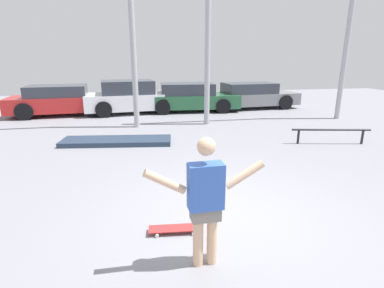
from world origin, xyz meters
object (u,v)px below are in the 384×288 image
parked_car_green (190,97)px  parked_car_grey (251,96)px  skateboard (175,229)px  parked_car_white (131,97)px  skateboarder (206,198)px  manual_pad (117,141)px  grind_rail (331,132)px  parked_car_red (61,100)px

parked_car_green → parked_car_grey: size_ratio=0.98×
skateboard → parked_car_green: parked_car_green is taller
parked_car_white → parked_car_green: parked_car_white is taller
skateboarder → manual_pad: 5.99m
manual_pad → grind_rail: size_ratio=1.42×
parked_car_red → parked_car_green: size_ratio=0.99×
skateboarder → parked_car_white: size_ratio=0.38×
skateboard → parked_car_green: size_ratio=0.17×
manual_pad → parked_car_grey: bearing=40.1°
parked_car_red → skateboarder: bearing=-74.2°
manual_pad → parked_car_green: bearing=58.3°
skateboarder → parked_car_grey: size_ratio=0.35×
grind_rail → parked_car_green: parked_car_green is taller
manual_pad → parked_car_white: parked_car_white is taller
grind_rail → parked_car_green: size_ratio=0.50×
parked_car_green → parked_car_grey: 3.18m
parked_car_red → parked_car_grey: size_ratio=0.97×
manual_pad → parked_car_white: bearing=85.1°
parked_car_red → parked_car_green: parked_car_green is taller
skateboarder → skateboard: skateboarder is taller
skateboard → skateboarder: bearing=-64.7°
manual_pad → parked_car_red: bearing=116.2°
skateboard → parked_car_grey: parked_car_grey is taller
skateboard → manual_pad: (-1.05, 5.04, 0.01)m
skateboard → grind_rail: size_ratio=0.35×
manual_pad → parked_car_white: (0.45, 5.23, 0.64)m
manual_pad → grind_rail: grind_rail is taller
skateboarder → parked_car_grey: bearing=64.1°
parked_car_red → parked_car_green: 5.78m
skateboard → parked_car_red: 10.92m
manual_pad → parked_car_green: (3.21, 5.20, 0.57)m
skateboarder → grind_rail: skateboarder is taller
manual_pad → parked_car_grey: size_ratio=0.69×
parked_car_white → skateboarder: bearing=-90.6°
skateboarder → parked_car_green: 11.15m
skateboard → parked_car_white: bearing=99.0°
skateboard → grind_rail: 6.41m
parked_car_red → parked_car_grey: (8.95, 0.13, -0.02)m
parked_car_red → manual_pad: bearing=-67.5°
grind_rail → parked_car_white: 8.70m
parked_car_white → parked_car_grey: (5.93, 0.15, -0.09)m
grind_rail → parked_car_grey: parked_car_grey is taller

